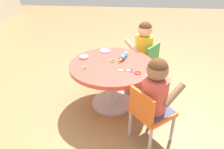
# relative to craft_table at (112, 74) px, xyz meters

# --- Properties ---
(ground_plane) EXTENTS (10.00, 10.00, 0.00)m
(ground_plane) POSITION_rel_craft_table_xyz_m (0.00, 0.00, -0.37)
(ground_plane) COLOR #9E7247
(craft_table) EXTENTS (0.86, 0.86, 0.49)m
(craft_table) POSITION_rel_craft_table_xyz_m (0.00, 0.00, 0.00)
(craft_table) COLOR silver
(craft_table) RESTS_ON ground
(child_chair_left) EXTENTS (0.42, 0.42, 0.54)m
(child_chair_left) POSITION_rel_craft_table_xyz_m (-0.49, -0.36, -0.07)
(child_chair_left) COLOR #B7B7BC
(child_chair_left) RESTS_ON ground
(seated_child_left) EXTENTS (0.43, 0.44, 0.51)m
(seated_child_left) POSITION_rel_craft_table_xyz_m (-0.47, -0.39, 0.16)
(seated_child_left) COLOR #3F4772
(seated_child_left) RESTS_ON ground
(child_chair_right) EXTENTS (0.42, 0.42, 0.54)m
(child_chair_right) POSITION_rel_craft_table_xyz_m (0.49, -0.37, -0.07)
(child_chair_right) COLOR #B7B7BC
(child_chair_right) RESTS_ON ground
(seated_child_right) EXTENTS (0.41, 0.44, 0.51)m
(seated_child_right) POSITION_rel_craft_table_xyz_m (0.51, -0.33, 0.16)
(seated_child_right) COLOR #3F4772
(seated_child_right) RESTS_ON ground
(rolling_pin) EXTENTS (0.23, 0.09, 0.05)m
(rolling_pin) POSITION_rel_craft_table_xyz_m (0.14, -0.11, 0.15)
(rolling_pin) COLOR #3F72CC
(rolling_pin) RESTS_ON craft_table
(craft_scissors) EXTENTS (0.08, 0.14, 0.01)m
(craft_scissors) POSITION_rel_craft_table_xyz_m (-0.13, -0.17, 0.12)
(craft_scissors) COLOR silver
(craft_scissors) RESTS_ON craft_table
(playdough_blob_0) EXTENTS (0.09, 0.09, 0.02)m
(playdough_blob_0) POSITION_rel_craft_table_xyz_m (0.11, 0.31, 0.13)
(playdough_blob_0) COLOR pink
(playdough_blob_0) RESTS_ON craft_table
(playdough_blob_1) EXTENTS (0.12, 0.12, 0.01)m
(playdough_blob_1) POSITION_rel_craft_table_xyz_m (0.31, 0.11, 0.13)
(playdough_blob_1) COLOR #CC99E5
(playdough_blob_1) RESTS_ON craft_table
(cookie_cutter_0) EXTENTS (0.07, 0.07, 0.01)m
(cookie_cutter_0) POSITION_rel_craft_table_xyz_m (0.06, -0.00, 0.13)
(cookie_cutter_0) COLOR #4CB259
(cookie_cutter_0) RESTS_ON craft_table
(cookie_cutter_1) EXTENTS (0.07, 0.07, 0.01)m
(cookie_cutter_1) POSITION_rel_craft_table_xyz_m (-0.17, -0.25, 0.13)
(cookie_cutter_1) COLOR red
(cookie_cutter_1) RESTS_ON craft_table
(cookie_cutter_2) EXTENTS (0.05, 0.05, 0.01)m
(cookie_cutter_2) POSITION_rel_craft_table_xyz_m (-0.12, 0.25, 0.13)
(cookie_cutter_2) COLOR #4CB259
(cookie_cutter_2) RESTS_ON craft_table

